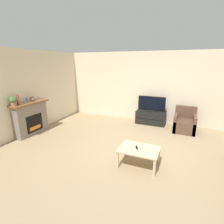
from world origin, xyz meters
TOP-DOWN VIEW (x-y plane):
  - ground_plane at (0.00, 0.00)m, footprint 24.00×24.00m
  - wall_back at (0.00, 2.79)m, footprint 12.00×0.06m
  - wall_left at (-3.55, 0.00)m, footprint 0.06×12.00m
  - fireplace at (-3.37, -0.08)m, footprint 0.43×1.26m
  - mantel_vase_left at (-3.35, -0.46)m, footprint 0.08×0.08m
  - mantel_vase_centre_left at (-3.35, -0.18)m, footprint 0.07×0.07m
  - mantel_clock at (-3.35, 0.04)m, footprint 0.08×0.11m
  - potted_plant at (-3.35, -0.62)m, footprint 0.19×0.19m
  - tv_stand at (0.05, 2.46)m, footprint 1.09×0.52m
  - tv at (0.05, 2.46)m, footprint 1.02×0.18m
  - armchair at (1.27, 2.17)m, footprint 0.70×0.76m
  - coffee_table at (0.36, -0.50)m, footprint 0.89×0.64m
  - remote at (0.31, -0.49)m, footprint 0.10×0.15m

SIDE VIEW (x-z plane):
  - ground_plane at x=0.00m, z-range 0.00..0.00m
  - tv_stand at x=0.05m, z-range 0.00..0.50m
  - armchair at x=1.27m, z-range -0.14..0.69m
  - coffee_table at x=0.36m, z-range 0.15..0.57m
  - remote at x=0.31m, z-range 0.41..0.43m
  - fireplace at x=-3.37m, z-range 0.01..1.08m
  - tv at x=0.05m, z-range 0.48..1.05m
  - mantel_clock at x=-3.35m, z-range 1.07..1.22m
  - mantel_vase_centre_left at x=-3.35m, z-range 1.06..1.25m
  - potted_plant at x=-3.35m, z-range 1.08..1.36m
  - mantel_vase_left at x=-3.35m, z-range 1.06..1.39m
  - wall_back at x=0.00m, z-range 0.00..2.70m
  - wall_left at x=-3.55m, z-range 0.00..2.70m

